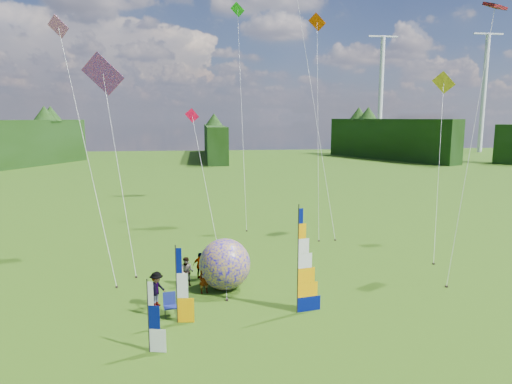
{
  "coord_description": "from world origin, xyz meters",
  "views": [
    {
      "loc": [
        -3.68,
        -17.19,
        8.99
      ],
      "look_at": [
        -1.0,
        4.0,
        5.5
      ],
      "focal_mm": 32.0,
      "sensor_mm": 36.0,
      "label": 1
    }
  ],
  "objects": [
    {
      "name": "ground",
      "position": [
        0.0,
        0.0,
        0.0
      ],
      "size": [
        220.0,
        220.0,
        0.0
      ],
      "primitive_type": "plane",
      "color": "#4A7414",
      "rests_on": "ground"
    },
    {
      "name": "treeline_ring",
      "position": [
        0.0,
        0.0,
        4.0
      ],
      "size": [
        210.0,
        210.0,
        8.0
      ],
      "primitive_type": null,
      "color": "#1D3C15",
      "rests_on": "ground"
    },
    {
      "name": "turbine_left",
      "position": [
        70.0,
        95.0,
        15.0
      ],
      "size": [
        8.0,
        1.2,
        30.0
      ],
      "primitive_type": null,
      "color": "silver",
      "rests_on": "ground"
    },
    {
      "name": "turbine_right",
      "position": [
        45.0,
        102.0,
        15.0
      ],
      "size": [
        8.0,
        1.2,
        30.0
      ],
      "primitive_type": null,
      "color": "silver",
      "rests_on": "ground"
    },
    {
      "name": "feather_banner_main",
      "position": [
        0.75,
        2.49,
        2.48
      ],
      "size": [
        1.34,
        0.34,
        4.96
      ],
      "primitive_type": null,
      "rotation": [
        0.0,
        0.0,
        0.18
      ],
      "color": "#020E62",
      "rests_on": "ground"
    },
    {
      "name": "side_banner_left",
      "position": [
        -4.75,
        2.14,
        1.71
      ],
      "size": [
        0.96,
        0.2,
        3.43
      ],
      "primitive_type": null,
      "rotation": [
        0.0,
        0.0,
        -0.11
      ],
      "color": "#FFA200",
      "rests_on": "ground"
    },
    {
      "name": "side_banner_far",
      "position": [
        -5.72,
        -0.33,
        1.43
      ],
      "size": [
        0.86,
        0.29,
        2.86
      ],
      "primitive_type": null,
      "rotation": [
        0.0,
        0.0,
        -0.23
      ],
      "color": "white",
      "rests_on": "ground"
    },
    {
      "name": "bol_inflatable",
      "position": [
        -2.42,
        5.93,
        1.36
      ],
      "size": [
        3.31,
        3.31,
        2.71
      ],
      "primitive_type": "sphere",
      "rotation": [
        0.0,
        0.0,
        -0.25
      ],
      "color": "#0900AA",
      "rests_on": "ground"
    },
    {
      "name": "spectator_a",
      "position": [
        -3.51,
        5.45,
        0.78
      ],
      "size": [
        0.65,
        0.51,
        1.56
      ],
      "primitive_type": "imported",
      "rotation": [
        0.0,
        0.0,
        0.27
      ],
      "color": "#66594C",
      "rests_on": "ground"
    },
    {
      "name": "spectator_b",
      "position": [
        -4.42,
        6.63,
        0.79
      ],
      "size": [
        0.85,
        0.6,
        1.59
      ],
      "primitive_type": "imported",
      "rotation": [
        0.0,
        0.0,
        -0.32
      ],
      "color": "#66594C",
      "rests_on": "ground"
    },
    {
      "name": "spectator_c",
      "position": [
        -5.79,
        4.03,
        0.86
      ],
      "size": [
        0.95,
        1.17,
        1.73
      ],
      "primitive_type": "imported",
      "rotation": [
        0.0,
        0.0,
        1.01
      ],
      "color": "#66594C",
      "rests_on": "ground"
    },
    {
      "name": "spectator_d",
      "position": [
        -3.7,
        7.65,
        0.75
      ],
      "size": [
        0.95,
        0.72,
        1.51
      ],
      "primitive_type": "imported",
      "rotation": [
        0.0,
        0.0,
        2.67
      ],
      "color": "#66594C",
      "rests_on": "ground"
    },
    {
      "name": "camp_chair",
      "position": [
        -5.1,
        2.82,
        0.54
      ],
      "size": [
        0.72,
        0.72,
        1.08
      ],
      "primitive_type": null,
      "rotation": [
        0.0,
        0.0,
        0.17
      ],
      "color": "navy",
      "rests_on": "ground"
    },
    {
      "name": "kite_whale",
      "position": [
        5.65,
        19.95,
        11.68
      ],
      "size": [
        9.23,
        14.64,
        23.36
      ],
      "primitive_type": null,
      "rotation": [
        0.0,
        0.0,
        -0.38
      ],
      "color": "black",
      "rests_on": "ground"
    },
    {
      "name": "kite_rainbow_delta",
      "position": [
        -8.63,
        11.74,
        7.13
      ],
      "size": [
        9.15,
        12.77,
        14.25
      ],
      "primitive_type": null,
      "rotation": [
        0.0,
        0.0,
        -0.16
      ],
      "color": "#F22C36",
      "rests_on": "ground"
    },
    {
      "name": "kite_parafoil",
      "position": [
        11.62,
        6.86,
        8.56
      ],
      "size": [
        9.99,
        9.97,
        17.12
      ],
      "primitive_type": null,
      "rotation": [
        0.0,
        0.0,
        0.36
      ],
      "color": "red",
      "rests_on": "ground"
    },
    {
      "name": "small_kite_red",
      "position": [
        -3.29,
        16.16,
        5.06
      ],
      "size": [
        6.29,
        9.66,
        10.12
      ],
      "primitive_type": null,
      "rotation": [
        0.0,
        0.0,
        0.33
      ],
      "color": "red",
      "rests_on": "ground"
    },
    {
      "name": "small_kite_orange",
      "position": [
        5.64,
        17.9,
        9.01
      ],
      "size": [
        6.86,
        10.06,
        18.03
      ],
      "primitive_type": null,
      "rotation": [
        0.0,
        0.0,
        -0.37
      ],
      "color": "#E44600",
      "rests_on": "ground"
    },
    {
      "name": "small_kite_yellow",
      "position": [
        12.66,
        12.07,
        6.49
      ],
      "size": [
        10.08,
        11.98,
        12.98
      ],
      "primitive_type": null,
      "rotation": [
        0.0,
        0.0,
        -0.38
      ],
      "color": "gold",
      "rests_on": "ground"
    },
    {
      "name": "small_kite_pink",
      "position": [
        -10.08,
        9.95,
        7.81
      ],
      "size": [
        8.15,
        9.9,
        15.62
      ],
      "primitive_type": null,
      "rotation": [
        0.0,
        0.0,
        -0.26
      ],
      "color": "#CD579D",
      "rests_on": "ground"
    },
    {
      "name": "small_kite_green",
      "position": [
        0.13,
        22.82,
        10.05
      ],
      "size": [
        5.46,
        11.89,
        20.11
      ],
      "primitive_type": null,
      "rotation": [
        0.0,
        0.0,
        -0.27
      ],
      "color": "#1EBF18",
      "rests_on": "ground"
    }
  ]
}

